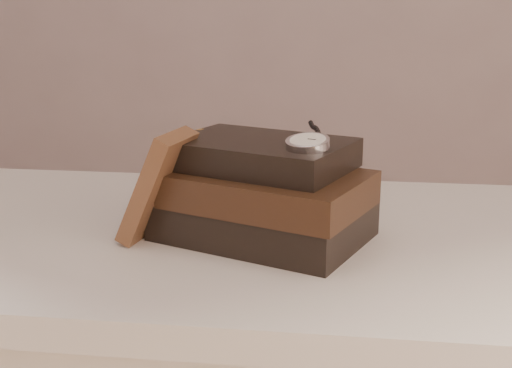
# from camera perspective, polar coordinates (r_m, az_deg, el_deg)

# --- Properties ---
(table) EXTENTS (1.00, 0.60, 0.75)m
(table) POSITION_cam_1_polar(r_m,az_deg,el_deg) (1.00, -4.36, -8.71)
(table) COLOR beige
(table) RESTS_ON ground
(book_stack) EXTENTS (0.31, 0.27, 0.13)m
(book_stack) POSITION_cam_1_polar(r_m,az_deg,el_deg) (0.91, 0.71, -0.81)
(book_stack) COLOR black
(book_stack) RESTS_ON table
(journal) EXTENTS (0.10, 0.11, 0.15)m
(journal) POSITION_cam_1_polar(r_m,az_deg,el_deg) (0.91, -8.29, -0.14)
(journal) COLOR #44291A
(journal) RESTS_ON table
(pocket_watch) EXTENTS (0.07, 0.16, 0.02)m
(pocket_watch) POSITION_cam_1_polar(r_m,az_deg,el_deg) (0.85, 4.44, 3.58)
(pocket_watch) COLOR silver
(pocket_watch) RESTS_ON book_stack
(eyeglasses) EXTENTS (0.15, 0.16, 0.05)m
(eyeglasses) POSITION_cam_1_polar(r_m,az_deg,el_deg) (1.03, -1.56, 1.83)
(eyeglasses) COLOR silver
(eyeglasses) RESTS_ON book_stack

